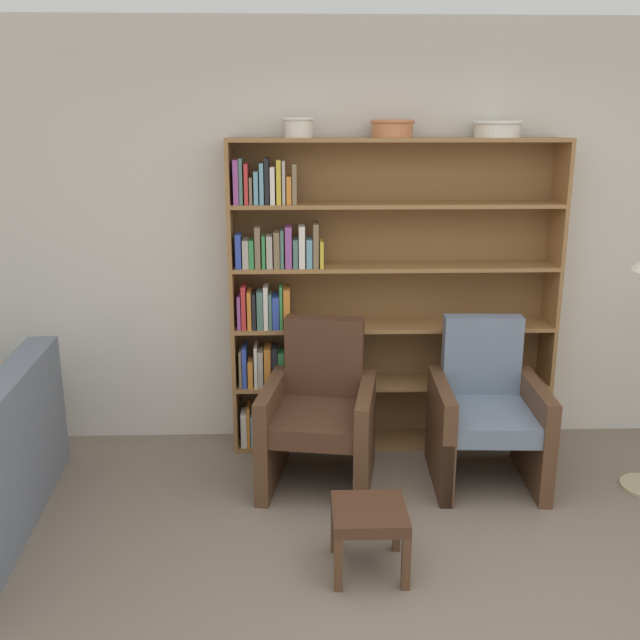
{
  "coord_description": "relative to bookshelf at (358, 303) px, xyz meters",
  "views": [
    {
      "loc": [
        -0.68,
        -2.32,
        2.11
      ],
      "look_at": [
        -0.54,
        1.87,
        0.95
      ],
      "focal_mm": 40.0,
      "sensor_mm": 36.0,
      "label": 1
    }
  ],
  "objects": [
    {
      "name": "armchair_cushioned",
      "position": [
        0.74,
        -0.53,
        -0.56
      ],
      "size": [
        0.67,
        0.71,
        0.97
      ],
      "rotation": [
        0.0,
        0.0,
        3.09
      ],
      "color": "brown",
      "rests_on": "ground"
    },
    {
      "name": "wall_back",
      "position": [
        0.28,
        0.18,
        0.4
      ],
      "size": [
        12.0,
        0.06,
        2.75
      ],
      "color": "silver",
      "rests_on": "ground"
    },
    {
      "name": "bowl_olive",
      "position": [
        0.84,
        -0.01,
        1.11
      ],
      "size": [
        0.3,
        0.3,
        0.1
      ],
      "color": "silver",
      "rests_on": "bookshelf"
    },
    {
      "name": "bowl_sage",
      "position": [
        0.19,
        -0.01,
        1.11
      ],
      "size": [
        0.27,
        0.27,
        0.11
      ],
      "color": "#C67547",
      "rests_on": "bookshelf"
    },
    {
      "name": "bowl_stoneware",
      "position": [
        -0.38,
        -0.01,
        1.12
      ],
      "size": [
        0.19,
        0.19,
        0.12
      ],
      "color": "silver",
      "rests_on": "bookshelf"
    },
    {
      "name": "armchair_leather",
      "position": [
        -0.27,
        -0.53,
        -0.56
      ],
      "size": [
        0.74,
        0.78,
        0.97
      ],
      "rotation": [
        0.0,
        0.0,
        2.97
      ],
      "color": "brown",
      "rests_on": "ground"
    },
    {
      "name": "footstool",
      "position": [
        -0.06,
        -1.46,
        -0.71
      ],
      "size": [
        0.36,
        0.36,
        0.33
      ],
      "color": "brown",
      "rests_on": "ground"
    },
    {
      "name": "bookshelf",
      "position": [
        0.0,
        0.0,
        0.0
      ],
      "size": [
        2.1,
        0.3,
        2.03
      ],
      "color": "olive",
      "rests_on": "ground"
    }
  ]
}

